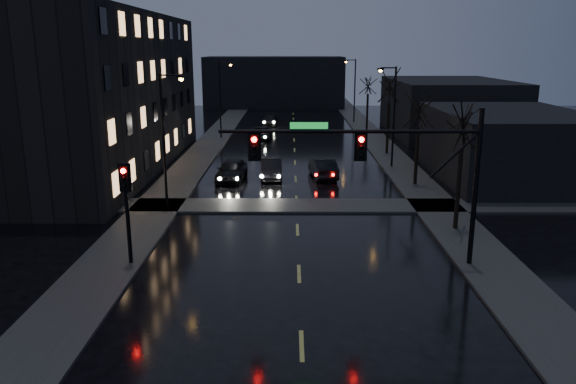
{
  "coord_description": "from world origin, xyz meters",
  "views": [
    {
      "loc": [
        -0.37,
        -14.45,
        9.42
      ],
      "look_at": [
        -0.48,
        9.66,
        3.2
      ],
      "focal_mm": 35.0,
      "sensor_mm": 36.0,
      "label": 1
    }
  ],
  "objects_px": {
    "oncoming_car_a": "(232,170)",
    "oncoming_car_b": "(271,169)",
    "lead_car": "(323,168)",
    "oncoming_car_d": "(270,120)",
    "oncoming_car_c": "(260,134)"
  },
  "relations": [
    {
      "from": "oncoming_car_b",
      "to": "oncoming_car_c",
      "type": "height_order",
      "value": "oncoming_car_b"
    },
    {
      "from": "oncoming_car_b",
      "to": "oncoming_car_c",
      "type": "xyz_separation_m",
      "value": [
        -1.76,
        17.79,
        -0.05
      ]
    },
    {
      "from": "oncoming_car_c",
      "to": "oncoming_car_a",
      "type": "bearing_deg",
      "value": -91.67
    },
    {
      "from": "lead_car",
      "to": "oncoming_car_d",
      "type": "bearing_deg",
      "value": -87.82
    },
    {
      "from": "oncoming_car_b",
      "to": "oncoming_car_d",
      "type": "distance_m",
      "value": 29.54
    },
    {
      "from": "oncoming_car_a",
      "to": "oncoming_car_c",
      "type": "height_order",
      "value": "oncoming_car_a"
    },
    {
      "from": "oncoming_car_a",
      "to": "oncoming_car_b",
      "type": "height_order",
      "value": "oncoming_car_a"
    },
    {
      "from": "oncoming_car_a",
      "to": "oncoming_car_c",
      "type": "bearing_deg",
      "value": 91.97
    },
    {
      "from": "oncoming_car_d",
      "to": "oncoming_car_b",
      "type": "bearing_deg",
      "value": -86.02
    },
    {
      "from": "oncoming_car_a",
      "to": "lead_car",
      "type": "xyz_separation_m",
      "value": [
        6.7,
        1.0,
        -0.05
      ]
    },
    {
      "from": "oncoming_car_d",
      "to": "lead_car",
      "type": "height_order",
      "value": "lead_car"
    },
    {
      "from": "oncoming_car_c",
      "to": "lead_car",
      "type": "bearing_deg",
      "value": -70.57
    },
    {
      "from": "oncoming_car_a",
      "to": "oncoming_car_b",
      "type": "distance_m",
      "value": 2.96
    },
    {
      "from": "oncoming_car_a",
      "to": "lead_car",
      "type": "bearing_deg",
      "value": 13.88
    },
    {
      "from": "oncoming_car_a",
      "to": "oncoming_car_c",
      "type": "xyz_separation_m",
      "value": [
        1.1,
        18.55,
        -0.11
      ]
    }
  ]
}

